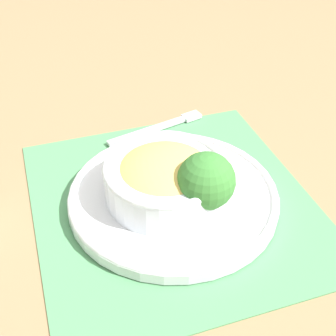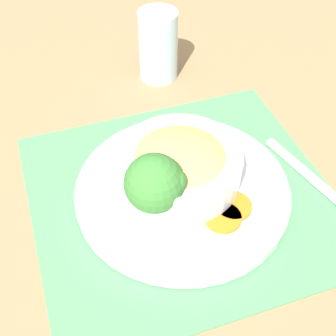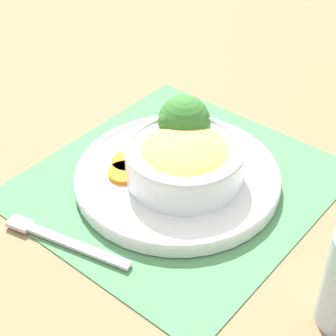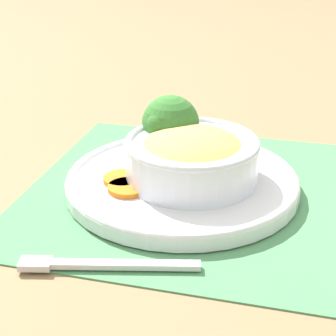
{
  "view_description": "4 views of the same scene",
  "coord_description": "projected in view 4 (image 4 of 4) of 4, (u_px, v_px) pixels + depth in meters",
  "views": [
    {
      "loc": [
        0.47,
        -0.16,
        0.45
      ],
      "look_at": [
        -0.02,
        -0.0,
        0.05
      ],
      "focal_mm": 50.0,
      "sensor_mm": 36.0,
      "label": 1
    },
    {
      "loc": [
        0.15,
        0.4,
        0.5
      ],
      "look_at": [
        0.01,
        -0.02,
        0.04
      ],
      "focal_mm": 50.0,
      "sensor_mm": 36.0,
      "label": 2
    },
    {
      "loc": [
        -0.48,
        -0.39,
        0.53
      ],
      "look_at": [
        -0.02,
        0.0,
        0.04
      ],
      "focal_mm": 60.0,
      "sensor_mm": 36.0,
      "label": 3
    },
    {
      "loc": [
        -0.62,
        -0.15,
        0.33
      ],
      "look_at": [
        -0.02,
        0.01,
        0.04
      ],
      "focal_mm": 60.0,
      "sensor_mm": 36.0,
      "label": 4
    }
  ],
  "objects": [
    {
      "name": "ground_plane",
      "position": [
        182.0,
        192.0,
        0.72
      ],
      "size": [
        4.0,
        4.0,
        0.0
      ],
      "primitive_type": "plane",
      "color": "#8C704C"
    },
    {
      "name": "broccoli_floret",
      "position": [
        170.0,
        125.0,
        0.74
      ],
      "size": [
        0.08,
        0.08,
        0.09
      ],
      "color": "#84AD5B",
      "rests_on": "plate"
    },
    {
      "name": "carrot_slice_middle",
      "position": [
        127.0,
        188.0,
        0.68
      ],
      "size": [
        0.05,
        0.05,
        0.01
      ],
      "color": "orange",
      "rests_on": "plate"
    },
    {
      "name": "placemat",
      "position": [
        182.0,
        190.0,
        0.72
      ],
      "size": [
        0.42,
        0.39,
        0.0
      ],
      "color": "#4C8C59",
      "rests_on": "ground_plane"
    },
    {
      "name": "fork",
      "position": [
        91.0,
        264.0,
        0.56
      ],
      "size": [
        0.06,
        0.18,
        0.01
      ],
      "rotation": [
        0.0,
        0.0,
        0.24
      ],
      "color": "silver",
      "rests_on": "placemat"
    },
    {
      "name": "bowl",
      "position": [
        192.0,
        155.0,
        0.7
      ],
      "size": [
        0.17,
        0.17,
        0.06
      ],
      "color": "silver",
      "rests_on": "plate"
    },
    {
      "name": "plate",
      "position": [
        182.0,
        181.0,
        0.72
      ],
      "size": [
        0.3,
        0.3,
        0.02
      ],
      "color": "silver",
      "rests_on": "placemat"
    },
    {
      "name": "carrot_slice_near",
      "position": [
        123.0,
        179.0,
        0.7
      ],
      "size": [
        0.05,
        0.05,
        0.01
      ],
      "color": "orange",
      "rests_on": "plate"
    }
  ]
}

